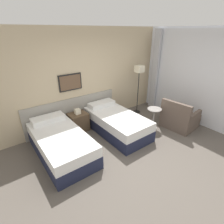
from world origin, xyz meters
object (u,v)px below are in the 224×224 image
(side_table, at_px, (154,115))
(bed_near_door, at_px, (61,143))
(bed_near_window, at_px, (116,123))
(nightstand, at_px, (78,122))
(floor_lamp, at_px, (139,74))
(armchair, at_px, (179,119))

(side_table, bearing_deg, bed_near_door, 169.52)
(bed_near_window, xyz_separation_m, nightstand, (-0.80, 0.70, -0.01))
(bed_near_door, xyz_separation_m, side_table, (2.58, -0.48, 0.14))
(bed_near_window, relative_size, floor_lamp, 1.21)
(nightstand, xyz_separation_m, floor_lamp, (2.18, -0.11, 1.06))
(bed_near_window, height_order, side_table, bed_near_window)
(nightstand, relative_size, armchair, 0.71)
(nightstand, distance_m, side_table, 2.14)
(bed_near_door, distance_m, floor_lamp, 3.21)
(nightstand, bearing_deg, side_table, -33.44)
(bed_near_door, bearing_deg, bed_near_window, 0.00)
(bed_near_door, distance_m, side_table, 2.63)
(bed_near_door, xyz_separation_m, armchair, (3.23, -0.89, -0.01))
(bed_near_door, bearing_deg, floor_lamp, 11.14)
(bed_near_window, height_order, floor_lamp, floor_lamp)
(bed_near_window, xyz_separation_m, side_table, (0.98, -0.48, 0.14))
(bed_near_door, distance_m, bed_near_window, 1.60)
(bed_near_window, distance_m, armchair, 1.86)
(floor_lamp, bearing_deg, bed_near_door, -168.86)
(side_table, xyz_separation_m, armchair, (0.65, -0.41, -0.15))
(bed_near_door, relative_size, side_table, 3.18)
(bed_near_window, height_order, armchair, armchair)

